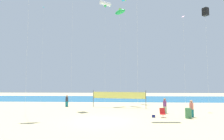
% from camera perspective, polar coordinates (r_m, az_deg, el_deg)
% --- Properties ---
extents(ground_plane, '(120.00, 120.00, 0.00)m').
position_cam_1_polar(ground_plane, '(17.71, -3.55, -14.66)').
color(ground_plane, '#D1BC89').
extents(ocean_band, '(120.00, 20.00, 0.01)m').
position_cam_1_polar(ocean_band, '(46.03, 0.74, -8.30)').
color(ocean_band, '#1E6B99').
rests_on(ocean_band, ground).
extents(beachgoer_plum_shirt, '(0.39, 0.39, 1.69)m').
position_cam_1_polar(beachgoer_plum_shirt, '(22.95, 15.14, -9.88)').
color(beachgoer_plum_shirt, '#99B28C').
rests_on(beachgoer_plum_shirt, ground).
extents(beachgoer_coral_shirt, '(0.38, 0.38, 1.68)m').
position_cam_1_polar(beachgoer_coral_shirt, '(21.09, 22.16, -10.23)').
color(beachgoer_coral_shirt, '#19727A').
rests_on(beachgoer_coral_shirt, ground).
extents(beachgoer_charcoal_shirt, '(0.38, 0.38, 1.67)m').
position_cam_1_polar(beachgoer_charcoal_shirt, '(29.58, -13.04, -8.66)').
color(beachgoer_charcoal_shirt, '#19727A').
rests_on(beachgoer_charcoal_shirt, ground).
extents(folding_beach_chair, '(0.52, 0.65, 0.89)m').
position_cam_1_polar(folding_beach_chair, '(20.21, 14.53, -11.91)').
color(folding_beach_chair, red).
rests_on(folding_beach_chair, ground).
extents(trash_barrel, '(0.57, 0.57, 0.97)m').
position_cam_1_polar(trash_barrel, '(20.36, 21.35, -11.64)').
color(trash_barrel, '#3F7F4C').
rests_on(trash_barrel, ground).
extents(volleyball_net, '(7.43, 1.60, 2.40)m').
position_cam_1_polar(volleyball_net, '(27.51, 1.96, -7.56)').
color(volleyball_net, '#4C4C51').
rests_on(volleyball_net, ground).
extents(beach_handbag, '(0.32, 0.16, 0.25)m').
position_cam_1_polar(beach_handbag, '(19.93, 12.02, -13.05)').
color(beach_handbag, navy).
rests_on(beach_handbag, ground).
extents(kite_black_box, '(0.97, 0.97, 14.24)m').
position_cam_1_polar(kite_black_box, '(32.30, 25.59, 15.02)').
color(kite_black_box, silver).
rests_on(kite_black_box, ground).
extents(kite_cyan_diamond, '(0.35, 0.36, 17.78)m').
position_cam_1_polar(kite_cyan_diamond, '(39.76, -19.38, 14.70)').
color(kite_cyan_diamond, silver).
rests_on(kite_cyan_diamond, ground).
extents(kite_pink_diamond, '(0.58, 0.58, 12.47)m').
position_cam_1_polar(kite_pink_diamond, '(28.58, 20.00, 13.61)').
color(kite_pink_diamond, silver).
rests_on(kite_pink_diamond, ground).
extents(kite_white_tube, '(1.99, 1.79, 17.37)m').
position_cam_1_polar(kite_white_tube, '(35.23, -1.99, 18.74)').
color(kite_white_tube, silver).
rests_on(kite_white_tube, ground).
extents(kite_green_inflatable, '(2.17, 2.04, 16.16)m').
position_cam_1_polar(kite_green_inflatable, '(34.69, 2.36, 16.55)').
color(kite_green_inflatable, silver).
rests_on(kite_green_inflatable, ground).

